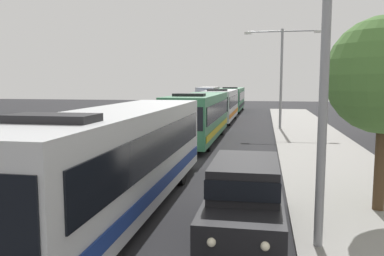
% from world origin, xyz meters
% --- Properties ---
extents(bus_lead, '(2.58, 12.23, 3.21)m').
position_xyz_m(bus_lead, '(-1.30, 10.48, 1.69)').
color(bus_lead, silver).
rests_on(bus_lead, ground_plane).
extents(bus_second_in_line, '(2.58, 11.60, 3.21)m').
position_xyz_m(bus_second_in_line, '(-1.30, 24.70, 1.69)').
color(bus_second_in_line, '#33724C').
rests_on(bus_second_in_line, ground_plane).
extents(bus_middle, '(2.58, 11.03, 3.21)m').
position_xyz_m(bus_middle, '(-1.30, 37.76, 1.69)').
color(bus_middle, silver).
rests_on(bus_middle, ground_plane).
extents(bus_fourth_in_line, '(2.58, 12.12, 3.21)m').
position_xyz_m(bus_fourth_in_line, '(-1.30, 51.30, 1.69)').
color(bus_fourth_in_line, '#33724C').
rests_on(bus_fourth_in_line, ground_plane).
extents(white_suv, '(1.86, 4.95, 1.90)m').
position_xyz_m(white_suv, '(2.40, 9.35, 1.03)').
color(white_suv, black).
rests_on(white_suv, ground_plane).
extents(box_truck_oncoming, '(2.35, 8.42, 3.15)m').
position_xyz_m(box_truck_oncoming, '(-4.60, 51.08, 1.72)').
color(box_truck_oncoming, navy).
rests_on(box_truck_oncoming, ground_plane).
extents(streetlamp_near, '(5.24, 0.28, 8.07)m').
position_xyz_m(streetlamp_near, '(4.10, 8.65, 5.06)').
color(streetlamp_near, gray).
rests_on(streetlamp_near, sidewalk).
extents(streetlamp_mid, '(5.91, 0.28, 7.81)m').
position_xyz_m(streetlamp_mid, '(4.10, 31.81, 4.97)').
color(streetlamp_mid, gray).
rests_on(streetlamp_mid, sidewalk).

